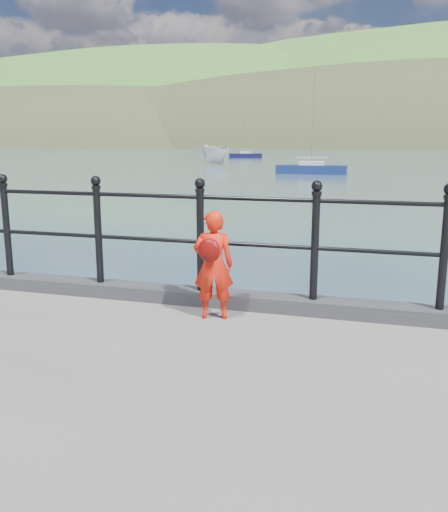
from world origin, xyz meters
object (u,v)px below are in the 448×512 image
(railing, at_px, (148,226))
(sailboat_port, at_px, (311,170))
(sailboat_left, at_px, (245,156))
(launch_white, at_px, (215,154))
(child, at_px, (213,264))

(railing, height_order, sailboat_port, sailboat_port)
(sailboat_left, bearing_deg, sailboat_port, -88.24)
(launch_white, bearing_deg, railing, -64.73)
(railing, bearing_deg, launch_white, 106.39)
(sailboat_port, distance_m, sailboat_left, 38.44)
(sailboat_port, xyz_separation_m, sailboat_left, (-14.40, 35.63, 0.00))
(railing, xyz_separation_m, sailboat_port, (-3.16, 39.25, -1.48))
(child, distance_m, sailboat_left, 77.54)
(sailboat_port, bearing_deg, launch_white, 130.58)
(child, distance_m, sailboat_port, 39.89)
(railing, distance_m, launch_white, 56.59)
(railing, bearing_deg, sailboat_left, 103.20)
(railing, relative_size, sailboat_port, 2.22)
(railing, relative_size, sailboat_left, 2.56)
(railing, height_order, child, railing)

